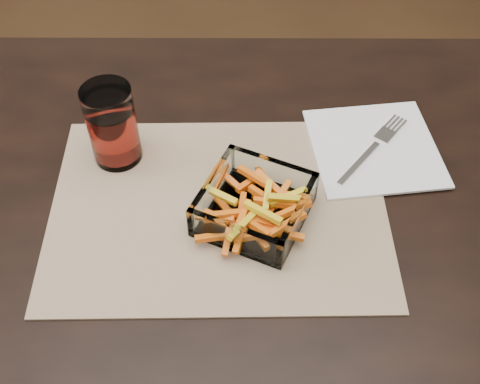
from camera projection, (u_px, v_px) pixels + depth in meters
name	position (u px, v px, depth m)	size (l,w,h in m)	color
dining_table	(229.00, 284.00, 0.84)	(1.60, 0.90, 0.75)	black
placemat	(219.00, 208.00, 0.81)	(0.45, 0.33, 0.00)	tan
glass_bowl	(254.00, 206.00, 0.78)	(0.17, 0.17, 0.05)	white
tumbler	(113.00, 127.00, 0.83)	(0.07, 0.07, 0.12)	white
napkin	(374.00, 148.00, 0.88)	(0.18, 0.18, 0.00)	white
fork	(374.00, 147.00, 0.87)	(0.12, 0.14, 0.00)	silver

